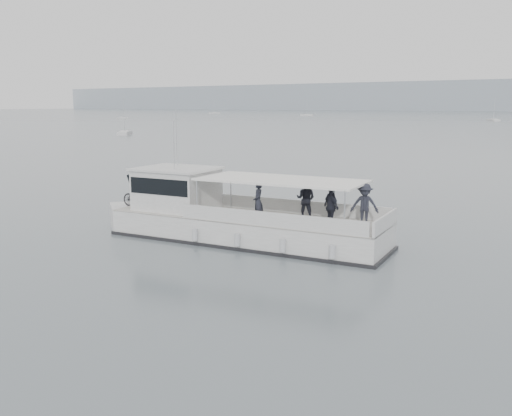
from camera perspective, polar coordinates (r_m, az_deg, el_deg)
The scene contains 2 objects.
ground at distance 25.29m, azimuth 10.56°, elevation -3.94°, with size 1400.00×1400.00×0.00m, color slate.
tour_boat at distance 26.44m, azimuth -3.33°, elevation -0.93°, with size 14.68×5.25×6.11m.
Camera 1 is at (10.17, -22.33, 6.16)m, focal length 40.00 mm.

